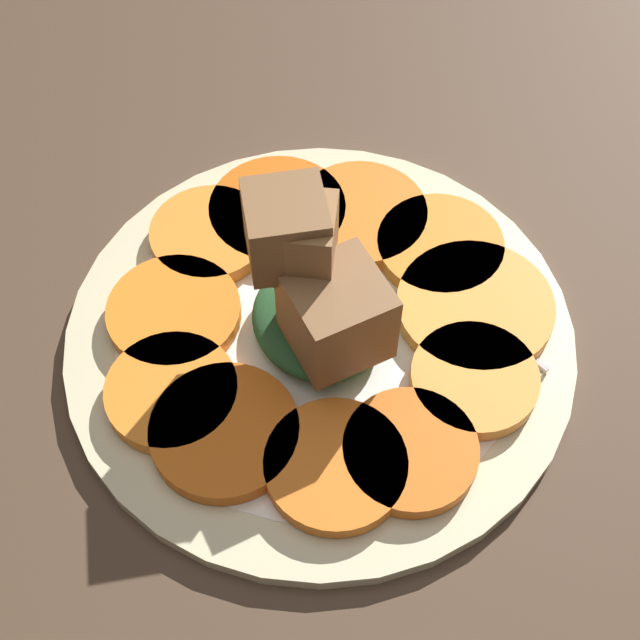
{
  "coord_description": "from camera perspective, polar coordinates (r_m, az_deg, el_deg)",
  "views": [
    {
      "loc": [
        -25.84,
        10.71,
        45.36
      ],
      "look_at": [
        0.0,
        0.0,
        4.1
      ],
      "focal_mm": 50.0,
      "sensor_mm": 36.0,
      "label": 1
    }
  ],
  "objects": [
    {
      "name": "fork",
      "position": [
        0.53,
        6.03,
        2.35
      ],
      "size": [
        18.7,
        8.38,
        0.4
      ],
      "rotation": [
        0.0,
        0.0,
        0.36
      ],
      "color": "#B2B2B7",
      "rests_on": "plate"
    },
    {
      "name": "carrot_slice_8",
      "position": [
        0.55,
        -7.08,
        5.43
      ],
      "size": [
        7.23,
        7.23,
        1.01
      ],
      "primitive_type": "cylinder",
      "color": "orange",
      "rests_on": "plate"
    },
    {
      "name": "plate",
      "position": [
        0.51,
        0.0,
        -0.99
      ],
      "size": [
        29.03,
        29.03,
        1.05
      ],
      "color": "beige",
      "rests_on": "table_slab"
    },
    {
      "name": "table_slab",
      "position": [
        0.52,
        0.0,
        -1.9
      ],
      "size": [
        120.0,
        120.0,
        2.0
      ],
      "primitive_type": "cube",
      "color": "#4C3828",
      "rests_on": "ground"
    },
    {
      "name": "carrot_slice_7",
      "position": [
        0.56,
        -2.74,
        6.99
      ],
      "size": [
        8.45,
        8.45,
        1.01
      ],
      "primitive_type": "cylinder",
      "color": "#D55F13",
      "rests_on": "plate"
    },
    {
      "name": "center_pile",
      "position": [
        0.47,
        -0.09,
        1.77
      ],
      "size": [
        8.96,
        7.53,
        10.16
      ],
      "color": "#2D6033",
      "rests_on": "plate"
    },
    {
      "name": "carrot_slice_5",
      "position": [
        0.54,
        7.68,
        4.7
      ],
      "size": [
        7.62,
        7.62,
        1.01
      ],
      "primitive_type": "cylinder",
      "color": "orange",
      "rests_on": "plate"
    },
    {
      "name": "carrot_slice_1",
      "position": [
        0.46,
        1.0,
        -9.3
      ],
      "size": [
        7.4,
        7.4,
        1.01
      ],
      "primitive_type": "cylinder",
      "color": "orange",
      "rests_on": "plate"
    },
    {
      "name": "carrot_slice_0",
      "position": [
        0.47,
        -6.13,
        -7.1
      ],
      "size": [
        7.89,
        7.89,
        1.01
      ],
      "primitive_type": "cylinder",
      "color": "orange",
      "rests_on": "plate"
    },
    {
      "name": "carrot_slice_6",
      "position": [
        0.55,
        2.61,
        6.74
      ],
      "size": [
        8.2,
        8.2,
        1.01
      ],
      "primitive_type": "cylinder",
      "color": "orange",
      "rests_on": "plate"
    },
    {
      "name": "carrot_slice_2",
      "position": [
        0.47,
        5.8,
        -8.35
      ],
      "size": [
        7.05,
        7.05,
        1.01
      ],
      "primitive_type": "cylinder",
      "color": "orange",
      "rests_on": "plate"
    },
    {
      "name": "carrot_slice_10",
      "position": [
        0.49,
        -9.47,
        -4.56
      ],
      "size": [
        7.17,
        7.17,
        1.01
      ],
      "primitive_type": "cylinder",
      "color": "orange",
      "rests_on": "plate"
    },
    {
      "name": "carrot_slice_4",
      "position": [
        0.52,
        9.89,
        0.83
      ],
      "size": [
        9.03,
        9.03,
        1.01
      ],
      "primitive_type": "cylinder",
      "color": "orange",
      "rests_on": "plate"
    },
    {
      "name": "carrot_slice_9",
      "position": [
        0.51,
        -9.33,
        0.47
      ],
      "size": [
        7.66,
        7.66,
        1.01
      ],
      "primitive_type": "cylinder",
      "color": "orange",
      "rests_on": "plate"
    },
    {
      "name": "carrot_slice_3",
      "position": [
        0.49,
        9.85,
        -3.76
      ],
      "size": [
        6.98,
        6.98,
        1.01
      ],
      "primitive_type": "cylinder",
      "color": "#F9963A",
      "rests_on": "plate"
    }
  ]
}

